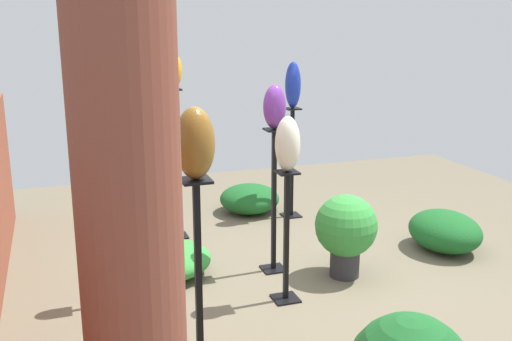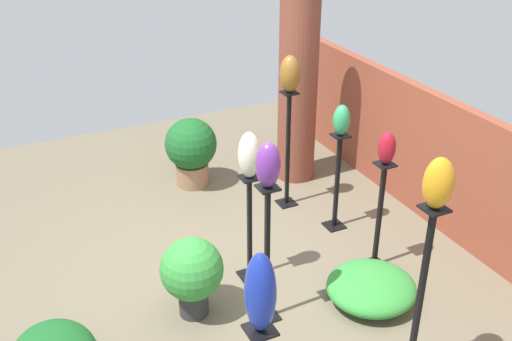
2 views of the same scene
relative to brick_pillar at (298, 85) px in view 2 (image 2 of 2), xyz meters
name	(u,v)px [view 2 (image 2 of 2)]	position (x,y,z in m)	size (l,w,h in m)	color
ground_plane	(234,284)	(1.64, -1.54, -1.17)	(8.00, 8.00, 0.00)	#6B604C
brick_wall_back	(446,167)	(1.64, 0.83, -0.48)	(5.60, 0.12, 1.39)	brown
brick_pillar	(298,85)	(0.00, 0.00, 0.00)	(0.45, 0.45, 2.34)	brown
pedestal_ruby	(379,221)	(1.96, -0.21, -0.67)	(0.20, 0.20, 1.10)	black
pedestal_violet	(267,261)	(2.17, -1.47, -0.59)	(0.20, 0.20, 1.27)	black
pedestal_amber	(419,307)	(3.25, -0.83, -0.47)	(0.20, 0.20, 1.51)	black
pedestal_jade	(337,186)	(1.20, -0.19, -0.69)	(0.20, 0.20, 1.06)	black
pedestal_bronze	(288,155)	(0.57, -0.42, -0.56)	(0.20, 0.20, 1.34)	black
pedestal_ivory	(250,233)	(1.59, -1.36, -0.69)	(0.20, 0.20, 1.05)	black
art_vase_ruby	(387,148)	(1.96, -0.21, 0.07)	(0.16, 0.16, 0.30)	maroon
art_vase_violet	(268,165)	(2.17, -1.47, 0.28)	(0.18, 0.19, 0.37)	#6B2D8C
art_vase_amber	(439,183)	(3.25, -0.83, 0.51)	(0.20, 0.20, 0.35)	orange
art_vase_jade	(342,120)	(1.20, -0.19, 0.05)	(0.17, 0.17, 0.31)	#2D9356
art_vase_bronze	(290,74)	(0.57, -0.42, 0.36)	(0.21, 0.21, 0.39)	brown
art_vase_cobalt	(260,293)	(3.49, -2.17, 0.30)	(0.18, 0.17, 0.49)	#192D9E
art_vase_ivory	(249,155)	(1.59, -1.36, 0.09)	(0.19, 0.19, 0.42)	beige
potted_plant_front_right	(191,149)	(-0.33, -1.22, -0.70)	(0.61, 0.61, 0.83)	#936B4C
potted_plant_walkway_edge	(192,272)	(1.85, -2.00, -0.74)	(0.53, 0.53, 0.72)	#2D2D33
foliage_bed_east	(371,288)	(2.37, -0.54, -1.03)	(0.77, 0.80, 0.28)	#338C38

